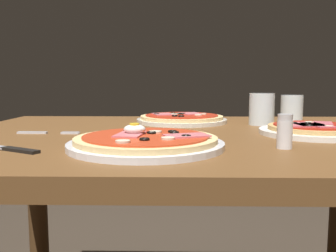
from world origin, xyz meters
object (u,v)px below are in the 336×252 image
at_px(pizza_across_left, 182,119).
at_px(water_glass_far, 262,111).
at_px(salt_shaker, 285,132).
at_px(pizza_across_right, 314,130).
at_px(fork, 43,133).
at_px(dining_table, 192,172).
at_px(knife, 7,148).
at_px(pizza_foreground, 146,142).
at_px(water_glass_near, 292,109).

distance_m(pizza_across_left, water_glass_far, 0.25).
bearing_deg(pizza_across_left, salt_shaker, -67.28).
distance_m(pizza_across_right, fork, 0.67).
distance_m(pizza_across_right, water_glass_far, 0.22).
bearing_deg(water_glass_far, pizza_across_left, 165.86).
height_order(pizza_across_right, water_glass_far, water_glass_far).
distance_m(dining_table, pizza_across_left, 0.26).
height_order(knife, salt_shaker, salt_shaker).
xyz_separation_m(pizza_across_right, water_glass_far, (-0.08, 0.21, 0.03)).
height_order(pizza_foreground, knife, pizza_foreground).
relative_size(water_glass_far, salt_shaker, 1.44).
distance_m(pizza_across_left, salt_shaker, 0.50).
relative_size(pizza_across_left, pizza_across_right, 1.10).
bearing_deg(water_glass_far, pizza_across_right, -68.77).
bearing_deg(knife, pizza_foreground, 5.83).
distance_m(pizza_foreground, pizza_across_left, 0.47).
relative_size(pizza_across_left, water_glass_near, 3.39).
bearing_deg(water_glass_far, pizza_foreground, -128.56).
bearing_deg(knife, fork, 92.76).
bearing_deg(fork, dining_table, 4.56).
xyz_separation_m(dining_table, water_glass_near, (0.36, 0.34, 0.14)).
height_order(pizza_across_left, fork, pizza_across_left).
xyz_separation_m(pizza_across_right, salt_shaker, (-0.13, -0.19, 0.02)).
xyz_separation_m(pizza_foreground, pizza_across_right, (0.40, 0.19, -0.00)).
bearing_deg(pizza_across_right, dining_table, 173.93).
relative_size(pizza_across_right, knife, 1.47).
relative_size(pizza_across_left, water_glass_far, 3.01).
distance_m(dining_table, water_glass_near, 0.52).
relative_size(pizza_across_right, water_glass_far, 2.75).
bearing_deg(water_glass_near, pizza_foreground, -129.25).
xyz_separation_m(pizza_across_right, knife, (-0.66, -0.22, -0.01)).
distance_m(pizza_foreground, knife, 0.27).
bearing_deg(pizza_foreground, pizza_across_left, 80.49).
distance_m(water_glass_near, fork, 0.83).
xyz_separation_m(water_glass_far, fork, (-0.59, -0.20, -0.04)).
bearing_deg(pizza_foreground, fork, 144.70).
relative_size(dining_table, water_glass_far, 13.01).
xyz_separation_m(pizza_across_left, salt_shaker, (0.19, -0.46, 0.02)).
xyz_separation_m(pizza_across_left, pizza_across_right, (0.32, -0.27, -0.00)).
height_order(pizza_across_left, water_glass_far, water_glass_far).
bearing_deg(dining_table, knife, -145.52).
height_order(pizza_foreground, pizza_across_left, pizza_foreground).
bearing_deg(salt_shaker, knife, -177.10).
relative_size(water_glass_far, knife, 0.53).
xyz_separation_m(water_glass_far, knife, (-0.58, -0.43, -0.04)).
xyz_separation_m(pizza_foreground, fork, (-0.27, 0.19, -0.01)).
distance_m(pizza_across_right, knife, 0.70).
bearing_deg(pizza_across_left, water_glass_near, 15.24).
distance_m(pizza_foreground, fork, 0.34).
xyz_separation_m(water_glass_near, fork, (-0.74, -0.37, -0.03)).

